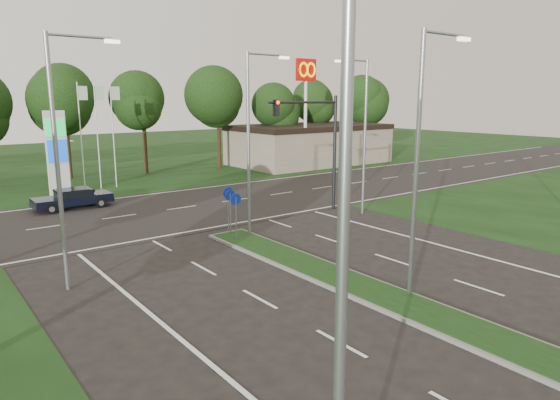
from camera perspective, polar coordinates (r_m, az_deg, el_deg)
verge_far at (r=61.04m, az=-25.14°, el=4.04°), size 160.00×50.00×0.02m
cross_road at (r=31.79m, az=-12.79°, el=-1.14°), size 160.00×12.00×0.02m
median_kerb at (r=16.67m, az=18.35°, el=-13.02°), size 2.00×26.00×0.12m
commercial_building at (r=53.45m, az=3.40°, el=6.35°), size 16.00×9.00×4.00m
streetlight_median_near at (r=17.29m, az=15.82°, el=5.32°), size 2.53×0.22×9.00m
streetlight_median_far at (r=24.59m, az=-3.25°, el=7.46°), size 2.53×0.22×9.00m
streetlight_left_near at (r=6.45m, az=8.49°, el=-4.30°), size 2.53×0.22×9.00m
streetlight_left_far at (r=18.92m, az=-23.65°, el=5.29°), size 2.53×0.22×9.00m
streetlight_right_far at (r=29.68m, az=9.43°, el=8.02°), size 2.53×0.22×9.00m
traffic_signal at (r=30.01m, az=4.47°, el=7.36°), size 5.10×0.42×7.00m
median_signs at (r=24.86m, az=-5.59°, el=-0.37°), size 1.16×1.76×2.38m
gas_pylon at (r=38.58m, az=-23.86°, el=5.17°), size 5.80×1.26×8.00m
mcdonalds_sign at (r=47.58m, az=2.99°, el=12.93°), size 2.20×0.47×10.40m
treeline_far at (r=46.07m, az=-21.57°, el=10.77°), size 6.00×6.00×9.90m
navy_sedan at (r=33.91m, az=-22.60°, el=0.21°), size 4.59×1.94×1.26m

